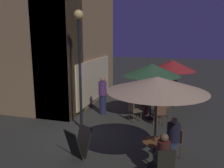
{
  "coord_description": "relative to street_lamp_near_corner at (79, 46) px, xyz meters",
  "views": [
    {
      "loc": [
        -7.35,
        -3.42,
        3.58
      ],
      "look_at": [
        2.34,
        -0.62,
        1.47
      ],
      "focal_mm": 38.34,
      "sensor_mm": 36.0,
      "label": 1
    }
  ],
  "objects": [
    {
      "name": "cafe_chair_0",
      "position": [
        1.08,
        -2.9,
        -2.59
      ],
      "size": [
        0.55,
        0.55,
        0.94
      ],
      "rotation": [
        0.0,
        0.0,
        0.58
      ],
      "color": "brown",
      "rests_on": "ground"
    },
    {
      "name": "cafe_chair_6",
      "position": [
        4.67,
        -3.39,
        -2.62
      ],
      "size": [
        0.53,
        0.53,
        0.92
      ],
      "rotation": [
        0.0,
        0.0,
        2.89
      ],
      "color": "black",
      "rests_on": "ground"
    },
    {
      "name": "cafe_chair_5",
      "position": [
        -1.36,
        -3.53,
        -2.63
      ],
      "size": [
        0.54,
        0.54,
        0.88
      ],
      "rotation": [
        0.0,
        0.0,
        2.48
      ],
      "color": "brown",
      "rests_on": "ground"
    },
    {
      "name": "cafe_chair_1",
      "position": [
        2.26,
        -3.06,
        -2.6
      ],
      "size": [
        0.58,
        0.58,
        0.97
      ],
      "rotation": [
        0.0,
        0.0,
        2.18
      ],
      "color": "brown",
      "rests_on": "ground"
    },
    {
      "name": "cafe_table_2",
      "position": [
        3.87,
        -3.18,
        -2.66
      ],
      "size": [
        0.62,
        0.62,
        0.76
      ],
      "color": "black",
      "rests_on": "ground"
    },
    {
      "name": "patio_umbrella_2",
      "position": [
        3.87,
        -3.18,
        -1.09
      ],
      "size": [
        2.27,
        2.27,
        2.35
      ],
      "color": "black",
      "rests_on": "ground"
    },
    {
      "name": "patron_seated_3",
      "position": [
        -2.6,
        -3.27,
        -2.45
      ],
      "size": [
        0.51,
        0.43,
        1.28
      ],
      "rotation": [
        0.0,
        0.0,
        0.42
      ],
      "color": "#284435",
      "rests_on": "ground"
    },
    {
      "name": "patron_standing_6",
      "position": [
        1.85,
        -0.26,
        -2.31
      ],
      "size": [
        0.36,
        0.36,
        1.71
      ],
      "rotation": [
        0.0,
        0.0,
        0.37
      ],
      "color": "#27284C",
      "rests_on": "ground"
    },
    {
      "name": "cafe_chair_7",
      "position": [
        3.74,
        -2.38,
        -2.63
      ],
      "size": [
        0.5,
        0.5,
        0.87
      ],
      "rotation": [
        0.0,
        0.0,
        -1.41
      ],
      "color": "#53371D",
      "rests_on": "ground"
    },
    {
      "name": "cafe_building",
      "position": [
        2.32,
        3.46,
        1.44
      ],
      "size": [
        6.55,
        8.62,
        9.24
      ],
      "color": "#9B7B4E",
      "rests_on": "ground"
    },
    {
      "name": "patron_seated_0",
      "position": [
        1.2,
        -2.82,
        -2.47
      ],
      "size": [
        0.55,
        0.51,
        1.23
      ],
      "rotation": [
        0.0,
        0.0,
        0.58
      ],
      "color": "#837159",
      "rests_on": "ground"
    },
    {
      "name": "cafe_table_1",
      "position": [
        -2.02,
        -3.02,
        -2.64
      ],
      "size": [
        0.68,
        0.68,
        0.76
      ],
      "color": "black",
      "rests_on": "ground"
    },
    {
      "name": "patio_umbrella_1",
      "position": [
        -2.02,
        -3.02,
        -0.85
      ],
      "size": [
        2.6,
        2.6,
        2.52
      ],
      "color": "black",
      "rests_on": "ground"
    },
    {
      "name": "patron_seated_2",
      "position": [
        2.38,
        -2.05,
        -2.48
      ],
      "size": [
        0.53,
        0.48,
        1.21
      ],
      "rotation": [
        0.0,
        0.0,
        -2.56
      ],
      "color": "#42181E",
      "rests_on": "ground"
    },
    {
      "name": "patron_seated_4",
      "position": [
        -1.46,
        -3.46,
        -2.45
      ],
      "size": [
        0.56,
        0.54,
        1.27
      ],
      "rotation": [
        0.0,
        0.0,
        2.48
      ],
      "color": "#1F314A",
      "rests_on": "ground"
    },
    {
      "name": "cafe_chair_3",
      "position": [
        1.27,
        -1.79,
        -2.62
      ],
      "size": [
        0.61,
        0.61,
        0.94
      ],
      "rotation": [
        0.0,
        0.0,
        -0.87
      ],
      "color": "brown",
      "rests_on": "ground"
    },
    {
      "name": "patron_seated_1",
      "position": [
        2.17,
        -2.94,
        -2.47
      ],
      "size": [
        0.5,
        0.54,
        1.24
      ],
      "rotation": [
        0.0,
        0.0,
        2.18
      ],
      "color": "black",
      "rests_on": "ground"
    },
    {
      "name": "cafe_chair_4",
      "position": [
        -2.74,
        -3.33,
        -2.62
      ],
      "size": [
        0.57,
        0.57,
        0.93
      ],
      "rotation": [
        0.0,
        0.0,
        0.42
      ],
      "color": "black",
      "rests_on": "ground"
    },
    {
      "name": "menu_sandwich_board",
      "position": [
        -2.09,
        -0.81,
        -2.72
      ],
      "size": [
        0.82,
        0.79,
        0.88
      ],
      "rotation": [
        0.0,
        0.0,
        -0.5
      ],
      "color": "black",
      "rests_on": "ground"
    },
    {
      "name": "patio_umbrella_0",
      "position": [
        1.81,
        -2.42,
        -1.04
      ],
      "size": [
        2.39,
        2.39,
        2.39
      ],
      "color": "black",
      "rests_on": "ground"
    },
    {
      "name": "ground_plane",
      "position": [
        -0.73,
        -0.14,
        -3.17
      ],
      "size": [
        60.0,
        60.0,
        0.0
      ],
      "primitive_type": "plane",
      "color": "#33332B"
    },
    {
      "name": "cafe_table_0",
      "position": [
        1.81,
        -2.42,
        -2.6
      ],
      "size": [
        0.75,
        0.75,
        0.77
      ],
      "color": "black",
      "rests_on": "ground"
    },
    {
      "name": "cafe_chair_2",
      "position": [
        2.5,
        -1.97,
        -2.6
      ],
      "size": [
        0.58,
        0.58,
        0.95
      ],
      "rotation": [
        0.0,
        0.0,
        -2.56
      ],
      "color": "brown",
      "rests_on": "ground"
    },
    {
      "name": "street_lamp_near_corner",
      "position": [
        0.0,
        0.0,
        0.0
      ],
      "size": [
        0.35,
        0.35,
        4.42
      ],
      "color": "black",
      "rests_on": "ground"
    },
    {
      "name": "patron_seated_5",
      "position": [
        4.54,
        -3.35,
        -2.46
      ],
      "size": [
        0.55,
        0.45,
        1.25
      ],
      "rotation": [
        0.0,
        0.0,
        2.89
      ],
      "color": "slate",
      "rests_on": "ground"
    }
  ]
}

